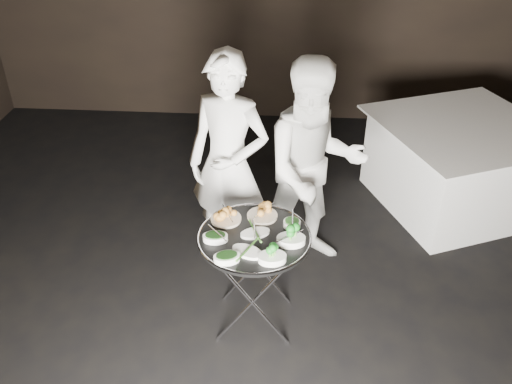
# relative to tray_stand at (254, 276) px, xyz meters

# --- Properties ---
(floor) EXTENTS (6.00, 7.00, 0.05)m
(floor) POSITION_rel_tray_stand_xyz_m (-0.20, -0.22, -0.42)
(floor) COLOR black
(floor) RESTS_ON ground
(tray_stand) EXTENTS (0.48, 0.41, 0.71)m
(tray_stand) POSITION_rel_tray_stand_xyz_m (0.00, 0.00, 0.00)
(tray_stand) COLOR silver
(tray_stand) RESTS_ON floor
(serving_tray) EXTENTS (0.70, 0.70, 0.04)m
(serving_tray) POSITION_rel_tray_stand_xyz_m (0.00, 0.00, 0.32)
(serving_tray) COLOR black
(serving_tray) RESTS_ON tray_stand
(potato_plate_a) EXTENTS (0.20, 0.20, 0.07)m
(potato_plate_a) POSITION_rel_tray_stand_xyz_m (-0.19, 0.16, 0.36)
(potato_plate_a) COLOR beige
(potato_plate_a) RESTS_ON serving_tray
(potato_plate_b) EXTENTS (0.20, 0.20, 0.07)m
(potato_plate_b) POSITION_rel_tray_stand_xyz_m (0.04, 0.20, 0.36)
(potato_plate_b) COLOR beige
(potato_plate_b) RESTS_ON serving_tray
(greens_bowl) EXTENTS (0.11, 0.11, 0.06)m
(greens_bowl) POSITION_rel_tray_stand_xyz_m (0.23, 0.12, 0.36)
(greens_bowl) COLOR white
(greens_bowl) RESTS_ON serving_tray
(asparagus_plate_a) EXTENTS (0.21, 0.17, 0.04)m
(asparagus_plate_a) POSITION_rel_tray_stand_xyz_m (0.00, 0.02, 0.34)
(asparagus_plate_a) COLOR white
(asparagus_plate_a) RESTS_ON serving_tray
(asparagus_plate_b) EXTENTS (0.22, 0.18, 0.04)m
(asparagus_plate_b) POSITION_rel_tray_stand_xyz_m (-0.03, -0.16, 0.35)
(asparagus_plate_b) COLOR white
(asparagus_plate_b) RESTS_ON serving_tray
(spinach_bowl_a) EXTENTS (0.16, 0.11, 0.06)m
(spinach_bowl_a) POSITION_rel_tray_stand_xyz_m (-0.23, -0.06, 0.36)
(spinach_bowl_a) COLOR white
(spinach_bowl_a) RESTS_ON serving_tray
(spinach_bowl_b) EXTENTS (0.18, 0.14, 0.06)m
(spinach_bowl_b) POSITION_rel_tray_stand_xyz_m (-0.14, -0.24, 0.36)
(spinach_bowl_b) COLOR white
(spinach_bowl_b) RESTS_ON serving_tray
(broccoli_bowl_a) EXTENTS (0.19, 0.14, 0.07)m
(broccoli_bowl_a) POSITION_rel_tray_stand_xyz_m (0.22, -0.05, 0.36)
(broccoli_bowl_a) COLOR white
(broccoli_bowl_a) RESTS_ON serving_tray
(broccoli_bowl_b) EXTENTS (0.18, 0.14, 0.07)m
(broccoli_bowl_b) POSITION_rel_tray_stand_xyz_m (0.12, -0.22, 0.36)
(broccoli_bowl_b) COLOR white
(broccoli_bowl_b) RESTS_ON serving_tray
(serving_utensils) EXTENTS (0.59, 0.43, 0.01)m
(serving_utensils) POSITION_rel_tray_stand_xyz_m (0.02, 0.07, 0.38)
(serving_utensils) COLOR silver
(serving_utensils) RESTS_ON serving_tray
(waiter_left) EXTENTS (0.69, 0.56, 1.65)m
(waiter_left) POSITION_rel_tray_stand_xyz_m (-0.23, 0.68, 0.43)
(waiter_left) COLOR white
(waiter_left) RESTS_ON floor
(waiter_right) EXTENTS (0.92, 0.80, 1.61)m
(waiter_right) POSITION_rel_tray_stand_xyz_m (0.37, 0.70, 0.41)
(waiter_right) COLOR white
(waiter_right) RESTS_ON floor
(dining_table) EXTENTS (1.34, 1.34, 0.76)m
(dining_table) POSITION_rel_tray_stand_xyz_m (1.66, 1.57, -0.01)
(dining_table) COLOR white
(dining_table) RESTS_ON floor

